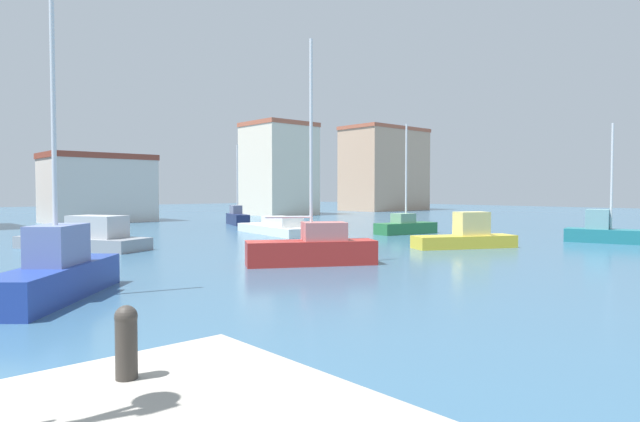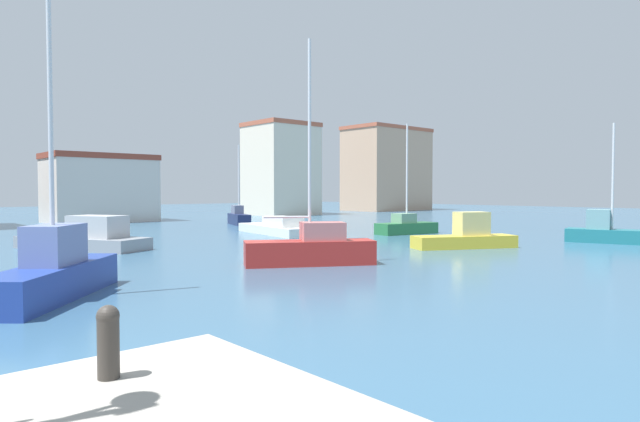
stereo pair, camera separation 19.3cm
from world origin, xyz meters
TOP-DOWN VIEW (x-y plane):
  - water at (15.00, 20.00)m, footprint 160.00×160.00m
  - mooring_bollard at (0.67, -2.09)m, footprint 0.20×0.20m
  - sailboat_red_distant_east at (12.21, 8.59)m, footprint 4.87×3.58m
  - motorboat_yellow_center_channel at (21.82, 8.16)m, footprint 5.20×3.53m
  - motorboat_grey_far_left at (7.73, 19.88)m, footprint 4.81×7.00m
  - sailboat_navy_outer_mooring at (23.63, 31.19)m, footprint 2.57×4.38m
  - sailboat_green_behind_lamppost at (26.39, 15.66)m, footprint 4.45×2.10m
  - motorboat_white_distant_north at (20.06, 21.11)m, footprint 3.37×7.79m
  - sailboat_teal_mid_harbor at (29.74, 4.51)m, footprint 2.54×4.67m
  - sailboat_blue_near_pier at (3.02, 8.14)m, footprint 4.48×4.79m
  - yacht_club at (16.44, 42.70)m, footprint 9.06×5.67m
  - waterfront_apartments at (37.62, 43.66)m, footprint 7.14×6.76m
  - warehouse_block at (58.36, 45.50)m, footprint 12.38×7.27m

SIDE VIEW (x-z plane):
  - water at x=15.00m, z-range 0.00..0.00m
  - motorboat_white_distant_north at x=20.06m, z-range -0.16..0.99m
  - sailboat_green_behind_lamppost at x=26.39m, z-range -3.03..4.09m
  - motorboat_grey_far_left at x=7.73m, z-range -0.26..1.37m
  - motorboat_yellow_center_channel at x=21.82m, z-range -0.32..1.45m
  - sailboat_teal_mid_harbor at x=29.74m, z-range -2.60..3.81m
  - sailboat_navy_outer_mooring at x=23.63m, z-range -2.67..3.93m
  - sailboat_red_distant_east at x=12.21m, z-range -3.56..4.89m
  - sailboat_blue_near_pier at x=3.02m, z-range -3.30..4.70m
  - mooring_bollard at x=0.67m, z-range 1.17..1.82m
  - yacht_club at x=16.44m, z-range 0.01..6.09m
  - waterfront_apartments at x=37.62m, z-range 0.01..10.76m
  - warehouse_block at x=58.36m, z-range 0.01..11.95m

